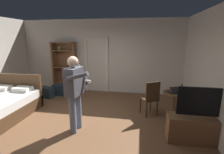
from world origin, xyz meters
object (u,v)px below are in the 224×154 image
object	(u,v)px
side_table	(174,100)
laptop	(175,91)
bookshelf	(65,65)
tv_flatscreen	(200,127)
suitcase_dark	(59,90)
suitcase_small	(46,92)
wooden_chair	(151,97)
bottle_on_table	(182,89)
person_blue_shirt	(75,89)

from	to	relation	value
side_table	laptop	xyz separation A→B (m)	(-0.01, -0.04, 0.28)
bookshelf	tv_flatscreen	world-z (taller)	bookshelf
tv_flatscreen	suitcase_dark	distance (m)	4.84
bookshelf	suitcase_small	world-z (taller)	bookshelf
tv_flatscreen	wooden_chair	distance (m)	1.45
bookshelf	suitcase_small	distance (m)	1.30
bottle_on_table	person_blue_shirt	distance (m)	2.72
tv_flatscreen	bottle_on_table	bearing A→B (deg)	99.95
laptop	suitcase_small	size ratio (longest dim) A/B	0.79
wooden_chair	person_blue_shirt	xyz separation A→B (m)	(-1.73, -1.07, 0.47)
side_table	suitcase_dark	distance (m)	4.13
bookshelf	suitcase_dark	size ratio (longest dim) A/B	4.35
suitcase_dark	suitcase_small	distance (m)	0.49
wooden_chair	suitcase_small	distance (m)	3.75
side_table	person_blue_shirt	xyz separation A→B (m)	(-2.37, -1.12, 0.55)
wooden_chair	suitcase_dark	bearing A→B (deg)	160.38
person_blue_shirt	suitcase_small	bearing A→B (deg)	135.27
tv_flatscreen	wooden_chair	xyz separation A→B (m)	(-0.96, 1.07, 0.20)
tv_flatscreen	wooden_chair	bearing A→B (deg)	131.80
side_table	suitcase_small	distance (m)	4.36
wooden_chair	tv_flatscreen	bearing A→B (deg)	-48.20
tv_flatscreen	bottle_on_table	xyz separation A→B (m)	(-0.18, 1.03, 0.47)
bookshelf	person_blue_shirt	bearing A→B (deg)	-60.94
bookshelf	person_blue_shirt	size ratio (longest dim) A/B	1.13
side_table	tv_flatscreen	bearing A→B (deg)	-73.90
tv_flatscreen	laptop	bearing A→B (deg)	107.38
bookshelf	wooden_chair	world-z (taller)	bookshelf
bookshelf	person_blue_shirt	world-z (taller)	bookshelf
wooden_chair	suitcase_small	size ratio (longest dim) A/B	1.86
side_table	bottle_on_table	world-z (taller)	bottle_on_table
bottle_on_table	suitcase_dark	xyz separation A→B (m)	(-4.10, 1.22, -0.62)
side_table	person_blue_shirt	world-z (taller)	person_blue_shirt
suitcase_dark	suitcase_small	xyz separation A→B (m)	(-0.32, -0.36, -0.01)
bookshelf	side_table	xyz separation A→B (m)	(3.92, -1.68, -0.59)
laptop	suitcase_small	world-z (taller)	laptop
person_blue_shirt	suitcase_small	xyz separation A→B (m)	(-1.91, 1.89, -0.83)
bookshelf	tv_flatscreen	xyz separation A→B (m)	(4.24, -2.79, -0.72)
wooden_chair	suitcase_dark	distance (m)	3.54
suitcase_dark	person_blue_shirt	bearing A→B (deg)	-53.18
person_blue_shirt	suitcase_dark	xyz separation A→B (m)	(-1.59, 2.26, -0.82)
tv_flatscreen	laptop	size ratio (longest dim) A/B	3.09
laptop	person_blue_shirt	world-z (taller)	person_blue_shirt
laptop	suitcase_dark	world-z (taller)	laptop
bottle_on_table	suitcase_dark	world-z (taller)	bottle_on_table
laptop	wooden_chair	xyz separation A→B (m)	(-0.62, -0.00, -0.21)
laptop	person_blue_shirt	bearing A→B (deg)	-155.39
person_blue_shirt	suitcase_dark	distance (m)	2.88
laptop	suitcase_small	xyz separation A→B (m)	(-4.27, 0.82, -0.56)
wooden_chair	bookshelf	bearing A→B (deg)	152.36
tv_flatscreen	laptop	world-z (taller)	tv_flatscreen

